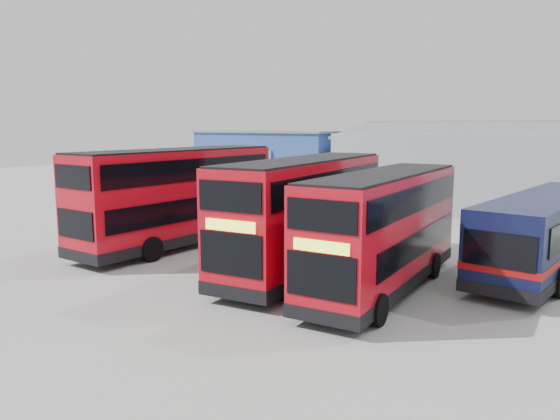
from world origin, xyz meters
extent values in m
plane|color=gray|center=(0.00, 0.00, 0.00)|extent=(120.00, 120.00, 0.00)
cube|color=navy|center=(-14.00, 18.00, 2.50)|extent=(12.00, 8.00, 5.00)
cube|color=slate|center=(-14.00, 18.00, 5.05)|extent=(12.30, 8.30, 0.15)
cube|color=#4D8CDC|center=(-14.00, 13.90, 3.00)|extent=(3.96, 0.15, 1.40)
cube|color=#B70A18|center=(-6.24, -1.03, 2.39)|extent=(2.53, 10.58, 4.08)
cube|color=black|center=(-6.24, -1.03, 0.55)|extent=(2.57, 10.62, 0.45)
cube|color=black|center=(-4.96, -1.43, 1.91)|extent=(0.06, 8.97, 0.96)
cube|color=black|center=(-7.52, -1.43, 1.91)|extent=(0.06, 8.97, 0.96)
cube|color=black|center=(-4.96, -1.03, 3.63)|extent=(0.06, 9.98, 0.96)
cube|color=black|center=(-7.52, -1.03, 3.63)|extent=(0.06, 9.98, 0.96)
cube|color=black|center=(-6.24, 4.28, 1.81)|extent=(2.27, 0.05, 1.36)
cube|color=black|center=(-6.24, 4.28, 3.63)|extent=(2.27, 0.05, 0.96)
cube|color=#C0DB2E|center=(-6.24, 4.29, 2.72)|extent=(1.81, 0.04, 0.35)
cube|color=black|center=(-6.25, -6.34, 1.81)|extent=(2.22, 0.05, 1.11)
cube|color=black|center=(-6.25, -6.34, 3.63)|extent=(2.22, 0.05, 0.91)
cube|color=black|center=(-6.24, -1.03, 4.45)|extent=(2.38, 10.43, 0.10)
cylinder|color=black|center=(-5.03, 2.65, 0.52)|extent=(0.32, 1.05, 1.05)
cylinder|color=black|center=(-7.45, 2.65, 0.52)|extent=(0.32, 1.05, 1.05)
cylinder|color=black|center=(-5.04, -3.70, 0.52)|extent=(0.32, 1.05, 1.05)
cylinder|color=black|center=(-7.45, -3.70, 0.52)|extent=(0.32, 1.05, 1.05)
cube|color=#B70A18|center=(0.89, -1.28, 2.30)|extent=(3.74, 10.38, 3.92)
cube|color=black|center=(0.89, -1.28, 0.53)|extent=(3.79, 10.43, 0.44)
cube|color=black|center=(-0.38, -1.06, 1.84)|extent=(1.19, 8.53, 0.92)
cube|color=black|center=(2.05, -0.73, 1.84)|extent=(1.19, 8.53, 0.92)
cube|color=black|center=(-0.33, -1.44, 3.48)|extent=(1.32, 9.49, 0.92)
cube|color=black|center=(2.11, -1.11, 3.48)|extent=(1.32, 9.49, 0.92)
cube|color=black|center=(1.56, -6.33, 1.74)|extent=(2.16, 0.34, 1.31)
cube|color=black|center=(1.56, -6.33, 3.48)|extent=(2.16, 0.34, 0.92)
cube|color=#C0DB2E|center=(1.57, -6.34, 2.61)|extent=(1.73, 0.27, 0.34)
cube|color=black|center=(0.21, 3.77, 1.74)|extent=(2.11, 0.33, 1.06)
cube|color=black|center=(0.21, 3.77, 3.48)|extent=(2.11, 0.33, 0.87)
cube|color=black|center=(0.89, -1.28, 4.27)|extent=(3.58, 10.22, 0.10)
cylinder|color=black|center=(0.21, -4.93, 0.50)|extent=(0.44, 1.04, 1.01)
cylinder|color=black|center=(2.51, -4.62, 0.50)|extent=(0.44, 1.04, 1.01)
cylinder|color=black|center=(-0.60, 1.11, 0.50)|extent=(0.44, 1.04, 1.01)
cylinder|color=black|center=(1.70, 1.42, 0.50)|extent=(0.44, 1.04, 1.01)
cube|color=#B70A18|center=(4.39, -1.73, 2.14)|extent=(3.07, 9.61, 3.64)
cube|color=black|center=(4.39, -1.73, 0.49)|extent=(3.11, 9.65, 0.40)
cube|color=black|center=(3.22, -1.47, 1.71)|extent=(0.75, 7.98, 0.85)
cube|color=black|center=(5.50, -1.27, 1.71)|extent=(0.75, 7.98, 0.85)
cube|color=black|center=(3.25, -1.83, 3.24)|extent=(0.83, 8.88, 0.85)
cube|color=black|center=(5.53, -1.63, 3.24)|extent=(0.83, 8.88, 0.85)
cube|color=black|center=(4.81, -6.46, 1.62)|extent=(2.02, 0.22, 1.21)
cube|color=black|center=(4.81, -6.46, 3.24)|extent=(2.02, 0.22, 0.85)
cube|color=#C0DB2E|center=(4.81, -6.46, 2.43)|extent=(1.62, 0.18, 0.31)
cube|color=black|center=(3.97, 2.99, 1.62)|extent=(1.98, 0.22, 0.99)
cube|color=black|center=(3.97, 2.99, 3.24)|extent=(1.98, 0.22, 0.81)
cube|color=black|center=(4.39, -1.73, 3.98)|extent=(2.92, 9.46, 0.09)
cylinder|color=black|center=(3.60, -5.10, 0.47)|extent=(0.37, 0.96, 0.94)
cylinder|color=black|center=(5.75, -4.91, 0.47)|extent=(0.37, 0.96, 0.94)
cylinder|color=black|center=(3.10, 0.55, 0.47)|extent=(0.37, 0.96, 0.94)
cylinder|color=black|center=(5.26, 0.74, 0.47)|extent=(0.37, 0.96, 0.94)
cube|color=#0B1433|center=(8.39, 3.96, 1.65)|extent=(3.18, 11.00, 2.62)
cube|color=black|center=(8.39, 3.96, 0.52)|extent=(3.22, 11.05, 0.40)
cube|color=maroon|center=(8.39, 3.96, 1.19)|extent=(3.21, 11.03, 0.25)
cube|color=black|center=(7.12, 3.75, 2.07)|extent=(0.64, 9.07, 0.94)
cube|color=black|center=(8.03, -1.48, 1.83)|extent=(2.17, 0.19, 1.09)
cylinder|color=black|center=(7.46, 7.88, 0.51)|extent=(0.38, 1.05, 1.03)
cylinder|color=black|center=(9.37, 0.83, 0.51)|extent=(0.38, 1.05, 1.03)
cylinder|color=black|center=(7.01, 0.98, 0.51)|extent=(0.38, 1.05, 1.03)
cube|color=silver|center=(-15.85, 11.22, 1.15)|extent=(1.89, 4.62, 1.75)
cube|color=black|center=(-15.82, 8.90, 1.43)|extent=(1.66, 0.06, 0.64)
cube|color=black|center=(-16.77, 9.74, 1.43)|extent=(0.05, 0.83, 0.55)
cube|color=black|center=(-14.89, 9.76, 1.43)|extent=(0.05, 0.83, 0.55)
cylinder|color=black|center=(-16.71, 9.65, 0.33)|extent=(0.23, 0.66, 0.66)
cylinder|color=black|center=(-14.95, 9.67, 0.33)|extent=(0.23, 0.66, 0.66)
cylinder|color=black|center=(-16.75, 12.77, 0.33)|extent=(0.23, 0.66, 0.66)
cylinder|color=black|center=(-14.98, 12.79, 0.33)|extent=(0.23, 0.66, 0.66)
camera|label=1|loc=(12.07, -18.35, 5.56)|focal=35.00mm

